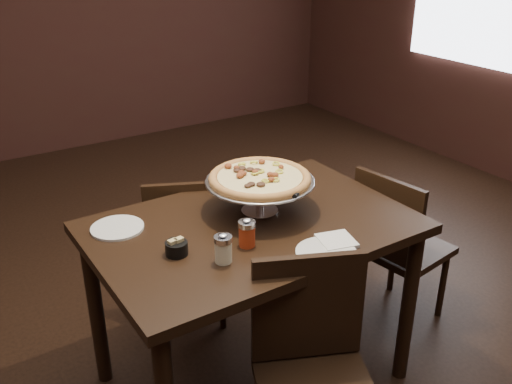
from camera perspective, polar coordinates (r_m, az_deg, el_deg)
room at (r=2.35m, az=0.96°, el=11.31°), size 6.04×7.04×2.84m
dining_table at (r=2.45m, az=-0.35°, el=-5.40°), size 1.33×0.89×0.83m
pizza_stand at (r=2.42m, az=0.39°, el=1.36°), size 0.47×0.47×0.19m
parmesan_shaker at (r=2.11m, az=-3.29°, el=-5.64°), size 0.07×0.07×0.12m
pepper_flake_shaker at (r=2.20m, az=-0.91°, el=-4.11°), size 0.07×0.07×0.12m
packet_caddy at (r=2.18m, az=-7.96°, el=-5.54°), size 0.09×0.09×0.07m
napkin_stack at (r=2.27m, az=8.05°, el=-4.85°), size 0.17×0.17×0.01m
plate_left at (r=2.41m, az=-13.70°, el=-3.50°), size 0.22×0.22×0.01m
plate_near at (r=2.19m, az=7.04°, el=-6.05°), size 0.23×0.23×0.01m
serving_spatula at (r=2.32m, az=4.37°, el=0.01°), size 0.15×0.15×0.02m
chair_far at (r=2.97m, az=-6.82°, el=-5.19°), size 0.54×0.54×0.87m
chair_near at (r=2.19m, az=5.79°, el=-17.19°), size 0.56×0.56×0.90m
chair_side at (r=3.04m, az=13.89°, el=-4.97°), size 0.46×0.46×0.87m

